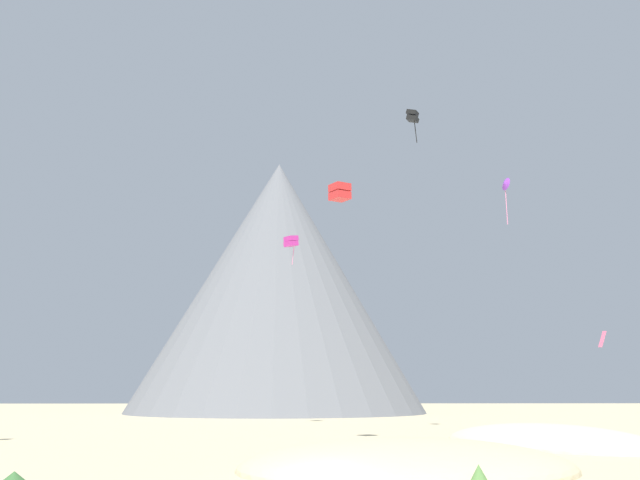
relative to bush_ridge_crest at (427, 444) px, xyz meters
name	(u,v)px	position (x,y,z in m)	size (l,w,h in m)	color
dune_foreground_left	(547,445)	(9.58, 4.56, -0.43)	(19.99, 10.92, 3.02)	beige
dune_foreground_right	(407,470)	(-3.08, -11.58, -0.43)	(17.31, 15.86, 3.03)	#CCBA8E
bush_ridge_crest	(427,444)	(0.00, 0.00, 0.00)	(2.14, 2.14, 0.85)	#477238
bush_far_right	(479,477)	(-1.30, -19.20, 0.08)	(1.10, 1.10, 1.01)	#568442
bush_near_left	(368,458)	(-4.78, -8.91, -0.08)	(2.24, 2.24, 0.69)	#568442
bush_near_right	(367,451)	(-4.58, -6.11, 0.06)	(2.15, 2.15, 0.97)	#668C4C
rock_massif	(292,305)	(-10.25, 82.86, 19.28)	(74.24, 74.24, 46.84)	slate
kite_magenta_mid	(291,241)	(-9.77, 34.56, 21.10)	(1.89, 1.88, 3.58)	#D1339E
kite_black_high	(413,116)	(2.67, 18.11, 30.59)	(1.44, 1.40, 3.46)	black
kite_rainbow_low	(602,339)	(18.38, 14.00, 7.96)	(0.69, 0.53, 1.49)	#E5668C
kite_violet_mid	(505,185)	(12.82, 21.84, 24.58)	(0.93, 1.48, 5.12)	purple
kite_red_mid	(340,192)	(-5.50, 4.24, 18.59)	(1.82, 1.81, 1.29)	red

